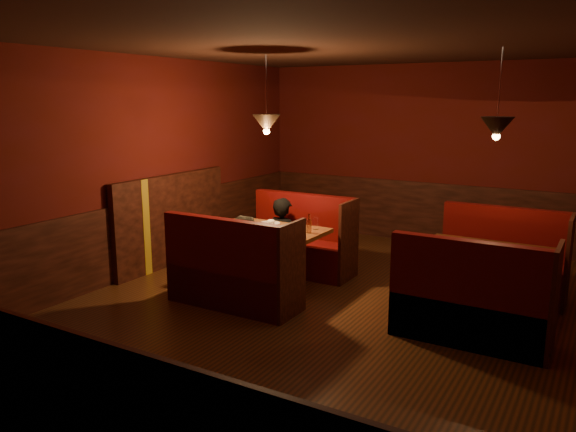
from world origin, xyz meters
The scene contains 9 objects.
room centered at (-0.28, 0.05, 1.05)m, with size 6.02×7.02×2.92m.
main_table centered at (-1.18, 0.23, 0.59)m, with size 1.42×0.86×0.99m.
main_bench_far centered at (-1.16, 1.03, 0.34)m, with size 1.56×0.56×1.06m.
main_bench_near centered at (-1.16, -0.58, 0.34)m, with size 1.56×0.56×1.06m.
second_table centered at (1.37, 0.61, 0.56)m, with size 1.35×0.86×0.76m.
second_bench_far centered at (1.40, 1.42, 0.34)m, with size 1.49×0.56×1.06m.
second_bench_near centered at (1.40, -0.19, 0.34)m, with size 1.49×0.56×1.06m.
diner_a centered at (-1.35, 0.88, 0.69)m, with size 0.51×0.33×1.39m, color black.
diner_b centered at (-1.02, -0.47, 0.70)m, with size 0.68×0.53×1.40m, color #2E2921.
Camera 1 is at (2.47, -5.50, 2.34)m, focal length 35.00 mm.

